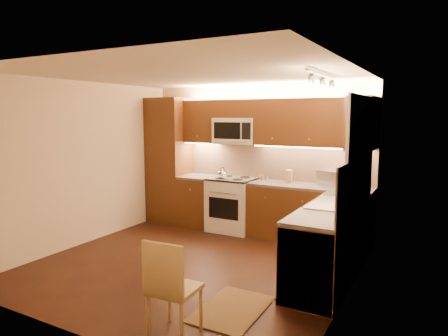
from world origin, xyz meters
The scene contains 37 objects.
floor centered at (0.00, 0.00, 0.00)m, with size 4.00×4.00×0.01m, color black.
ceiling centered at (0.00, 0.00, 2.50)m, with size 4.00×4.00×0.01m, color beige.
wall_back centered at (0.00, 2.00, 1.25)m, with size 4.00×0.01×2.50m, color beige.
wall_front centered at (0.00, -2.00, 1.25)m, with size 4.00×0.01×2.50m, color beige.
wall_left centered at (-2.00, 0.00, 1.25)m, with size 0.01×4.00×2.50m, color beige.
wall_right centered at (2.00, 0.00, 1.25)m, with size 0.01×4.00×2.50m, color beige.
pantry centered at (-1.65, 1.70, 1.15)m, with size 0.70×0.60×2.30m, color #3F230D.
base_cab_back_left centered at (-0.99, 1.70, 0.43)m, with size 0.62×0.60×0.86m, color #3F230D.
counter_back_left centered at (-0.99, 1.70, 0.88)m, with size 0.62×0.60×0.04m, color #3A3735.
base_cab_back_right centered at (1.04, 1.70, 0.43)m, with size 1.92×0.60×0.86m, color #3F230D.
counter_back_right centered at (1.04, 1.70, 0.88)m, with size 1.92×0.60×0.04m, color #3A3735.
base_cab_right centered at (1.70, 0.40, 0.43)m, with size 0.60×2.00×0.86m, color #3F230D.
counter_right centered at (1.70, 0.40, 0.88)m, with size 0.60×2.00×0.04m, color #3A3735.
dishwasher centered at (1.70, -0.30, 0.43)m, with size 0.58×0.60×0.84m, color silver.
backsplash_back centered at (0.35, 1.99, 1.20)m, with size 3.30×0.02×0.60m, color tan.
backsplash_right centered at (1.99, 0.40, 1.20)m, with size 0.02×2.00×0.60m, color tan.
upper_cab_back_left centered at (-0.99, 1.82, 1.88)m, with size 0.62×0.35×0.75m, color #3F230D.
upper_cab_back_right centered at (1.04, 1.82, 1.88)m, with size 1.92×0.35×0.75m, color #3F230D.
upper_cab_bridge centered at (-0.30, 1.82, 2.09)m, with size 0.76×0.35×0.31m, color #3F230D.
upper_cab_right_corner centered at (1.82, 1.40, 1.88)m, with size 0.35×0.50×0.75m, color #3F230D.
stove centered at (-0.30, 1.68, 0.46)m, with size 0.76×0.65×0.92m, color silver, non-canonical shape.
microwave centered at (-0.30, 1.81, 1.72)m, with size 0.76×0.38×0.44m, color silver, non-canonical shape.
window_frame centered at (1.99, 0.55, 1.60)m, with size 0.03×1.44×1.24m, color silver.
window_blinds centered at (1.97, 0.55, 1.60)m, with size 0.02×1.36×1.16m, color silver.
sink centered at (1.70, 0.55, 0.98)m, with size 0.52×0.86×0.15m, color silver, non-canonical shape.
faucet centered at (1.88, 0.55, 1.05)m, with size 0.20×0.04×0.30m, color silver, non-canonical shape.
track_light_bar centered at (1.55, 0.40, 2.46)m, with size 0.04×1.20×0.03m, color silver.
kettle centered at (-0.43, 1.53, 1.02)m, with size 0.17×0.17×0.20m, color silver, non-canonical shape.
toaster_oven centered at (1.36, 1.85, 1.02)m, with size 0.40×0.30×0.24m, color silver.
knife_block centered at (0.66, 1.81, 1.00)m, with size 0.09×0.15×0.20m, color olive.
spice_jar_a centered at (0.20, 1.84, 0.95)m, with size 0.05×0.05×0.10m, color silver.
spice_jar_b centered at (0.60, 1.89, 0.95)m, with size 0.05×0.05×0.10m, color olive.
spice_jar_c centered at (0.27, 1.85, 0.94)m, with size 0.05×0.05×0.08m, color silver.
spice_jar_d centered at (0.14, 1.87, 0.95)m, with size 0.04×0.04×0.09m, color #A58A31.
soap_bottle centered at (1.94, 0.98, 1.00)m, with size 0.09×0.09×0.20m, color silver.
rug centered at (1.04, -0.90, 0.01)m, with size 0.62×0.93×0.01m, color black.
dining_chair centered at (0.80, -1.56, 0.46)m, with size 0.40×0.40×0.91m, color olive, non-canonical shape.
Camera 1 is at (2.86, -4.38, 1.99)m, focal length 32.39 mm.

